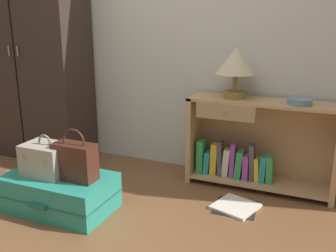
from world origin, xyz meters
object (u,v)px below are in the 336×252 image
(train_case, at_px, (46,159))
(bottle, at_px, (9,185))
(bookshelf, at_px, (254,146))
(wardrobe, at_px, (32,49))
(table_lamp, at_px, (236,63))
(open_book_on_floor, at_px, (235,207))
(suitcase_large, at_px, (60,192))
(bowl, at_px, (299,101))
(handbag, at_px, (75,161))

(train_case, height_order, bottle, train_case)
(bottle, bearing_deg, bookshelf, 30.30)
(wardrobe, relative_size, bottle, 9.36)
(table_lamp, relative_size, open_book_on_floor, 1.11)
(suitcase_large, xyz_separation_m, bottle, (-0.46, -0.02, -0.02))
(table_lamp, relative_size, bowl, 2.20)
(handbag, relative_size, bottle, 1.64)
(wardrobe, height_order, handbag, wardrobe)
(open_book_on_floor, bearing_deg, bowl, 48.66)
(suitcase_large, bearing_deg, train_case, -174.99)
(wardrobe, relative_size, handbag, 5.70)
(handbag, bearing_deg, train_case, -177.92)
(bookshelf, distance_m, open_book_on_floor, 0.54)
(wardrobe, height_order, bottle, wardrobe)
(handbag, distance_m, bottle, 0.67)
(wardrobe, xyz_separation_m, bottle, (0.46, -0.88, -0.93))
(suitcase_large, bearing_deg, open_book_on_floor, 23.69)
(bookshelf, bearing_deg, open_book_on_floor, -93.64)
(train_case, height_order, handbag, handbag)
(handbag, height_order, open_book_on_floor, handbag)
(table_lamp, bearing_deg, train_case, -139.25)
(bookshelf, distance_m, bowl, 0.51)
(bowl, height_order, suitcase_large, bowl)
(table_lamp, distance_m, train_case, 1.56)
(train_case, bearing_deg, bookshelf, 36.73)
(bottle, relative_size, open_book_on_floor, 0.63)
(wardrobe, relative_size, train_case, 6.65)
(table_lamp, bearing_deg, bookshelf, 1.67)
(bowl, distance_m, open_book_on_floor, 0.89)
(suitcase_large, distance_m, handbag, 0.30)
(wardrobe, bearing_deg, handbag, -38.91)
(bowl, relative_size, suitcase_large, 0.23)
(wardrobe, distance_m, bottle, 1.36)
(table_lamp, relative_size, handbag, 1.08)
(suitcase_large, distance_m, train_case, 0.26)
(wardrobe, distance_m, train_case, 1.37)
(bottle, height_order, open_book_on_floor, bottle)
(open_book_on_floor, bearing_deg, train_case, -157.56)
(bottle, xyz_separation_m, open_book_on_floor, (1.61, 0.52, -0.09))
(suitcase_large, distance_m, bottle, 0.46)
(wardrobe, height_order, suitcase_large, wardrobe)
(wardrobe, height_order, table_lamp, wardrobe)
(bookshelf, distance_m, train_case, 1.58)
(bowl, distance_m, bottle, 2.24)
(table_lamp, height_order, open_book_on_floor, table_lamp)
(suitcase_large, height_order, train_case, train_case)
(train_case, bearing_deg, handbag, 2.08)
(wardrobe, relative_size, table_lamp, 5.29)
(table_lamp, xyz_separation_m, suitcase_large, (-1.00, -0.93, -0.85))
(bookshelf, xyz_separation_m, open_book_on_floor, (-0.03, -0.43, -0.33))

